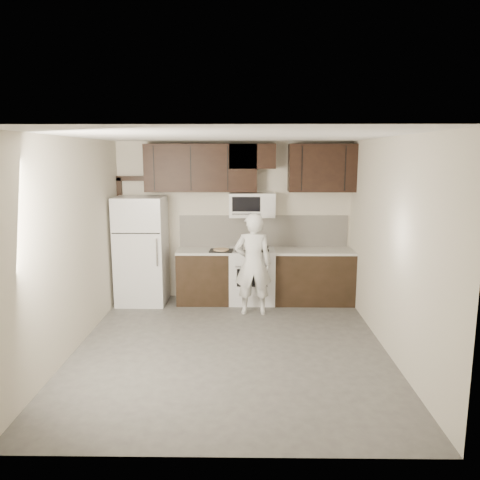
{
  "coord_description": "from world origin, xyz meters",
  "views": [
    {
      "loc": [
        0.2,
        -5.74,
        2.48
      ],
      "look_at": [
        0.11,
        0.9,
        1.26
      ],
      "focal_mm": 35.0,
      "sensor_mm": 36.0,
      "label": 1
    }
  ],
  "objects_px": {
    "refrigerator": "(142,250)",
    "person": "(253,264)",
    "stove": "(252,275)",
    "microwave": "(252,205)"
  },
  "relations": [
    {
      "from": "refrigerator",
      "to": "person",
      "type": "xyz_separation_m",
      "value": [
        1.86,
        -0.55,
        -0.1
      ]
    },
    {
      "from": "stove",
      "to": "person",
      "type": "distance_m",
      "value": 0.69
    },
    {
      "from": "microwave",
      "to": "person",
      "type": "height_order",
      "value": "microwave"
    },
    {
      "from": "refrigerator",
      "to": "person",
      "type": "bearing_deg",
      "value": -16.59
    },
    {
      "from": "microwave",
      "to": "refrigerator",
      "type": "xyz_separation_m",
      "value": [
        -1.85,
        -0.17,
        -0.75
      ]
    },
    {
      "from": "stove",
      "to": "microwave",
      "type": "distance_m",
      "value": 1.2
    },
    {
      "from": "microwave",
      "to": "refrigerator",
      "type": "distance_m",
      "value": 2.0
    },
    {
      "from": "microwave",
      "to": "person",
      "type": "relative_size",
      "value": 0.47
    },
    {
      "from": "stove",
      "to": "refrigerator",
      "type": "relative_size",
      "value": 0.52
    },
    {
      "from": "microwave",
      "to": "person",
      "type": "xyz_separation_m",
      "value": [
        0.01,
        -0.72,
        -0.85
      ]
    }
  ]
}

